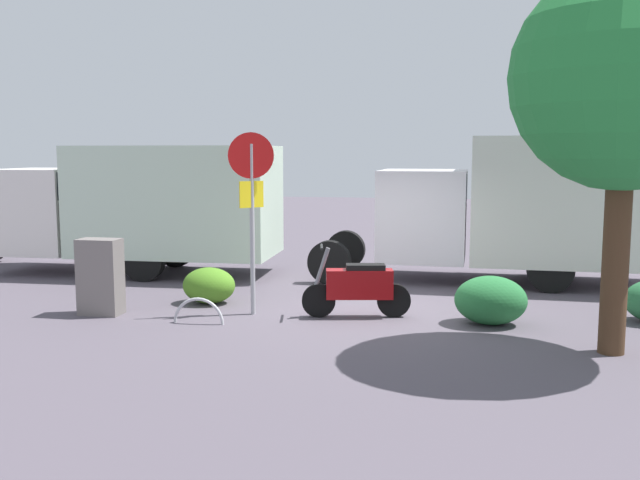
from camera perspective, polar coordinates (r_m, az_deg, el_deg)
The scene contains 10 objects.
ground_plane at distance 12.31m, azimuth 4.19°, elevation -5.68°, with size 60.00×60.00×0.00m, color #524A55.
box_truck_near at distance 15.18m, azimuth 16.10°, elevation 2.81°, with size 7.26×2.35×3.04m.
box_truck_far at distance 16.32m, azimuth -14.74°, elevation 2.93°, with size 8.00×2.42×2.86m.
motorcycle at distance 11.66m, azimuth 3.14°, elevation -3.77°, with size 1.79×0.66×1.20m.
stop_sign at distance 11.71m, azimuth -5.58°, elevation 3.72°, with size 0.71×0.33×3.05m.
street_tree at distance 10.18m, azimuth 23.54°, elevation 11.91°, with size 2.99×2.99×5.20m.
utility_cabinet at distance 12.39m, azimuth -17.41°, elevation -2.87°, with size 0.70×0.41×1.29m, color slate.
bike_rack_hoop at distance 11.49m, azimuth -9.82°, elevation -6.69°, with size 0.85×0.85×0.05m, color #B7B7BC.
shrub_mid_verge at distance 12.90m, azimuth -9.01°, elevation -3.67°, with size 0.96×0.79×0.65m, color #4A8121.
shrub_by_tree at distance 11.52m, azimuth 13.69°, elevation -4.78°, with size 1.14×0.93×0.78m, color #277138.
Camera 1 is at (-1.40, 11.92, 2.73)m, focal length 39.41 mm.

